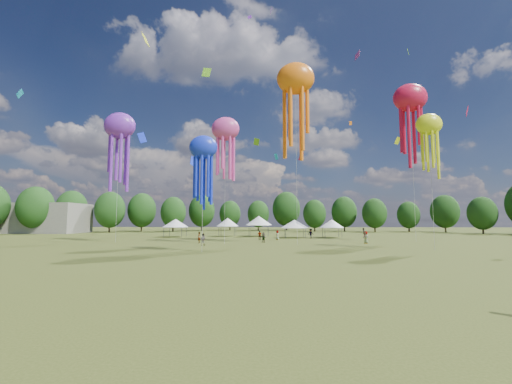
{
  "coord_description": "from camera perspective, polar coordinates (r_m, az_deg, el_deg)",
  "views": [
    {
      "loc": [
        -0.38,
        -14.02,
        3.47
      ],
      "look_at": [
        -1.74,
        15.0,
        6.0
      ],
      "focal_mm": 22.78,
      "sensor_mm": 36.0,
      "label": 1
    }
  ],
  "objects": [
    {
      "name": "hangar",
      "position": [
        111.93,
        -37.2,
        -3.7
      ],
      "size": [
        40.0,
        12.0,
        8.0
      ],
      "primitive_type": "cube",
      "color": "gray",
      "rests_on": "ground"
    },
    {
      "name": "small_kites",
      "position": [
        62.39,
        3.93,
        20.74
      ],
      "size": [
        75.72,
        62.58,
        42.43
      ],
      "color": "#D94099",
      "rests_on": "ground"
    },
    {
      "name": "treeline",
      "position": [
        76.67,
        0.07,
        -2.68
      ],
      "size": [
        201.57,
        95.24,
        13.43
      ],
      "color": "#38281C",
      "rests_on": "ground"
    },
    {
      "name": "spectators_far",
      "position": [
        58.62,
        9.04,
        -7.46
      ],
      "size": [
        30.36,
        18.58,
        1.88
      ],
      "color": "gray",
      "rests_on": "ground"
    },
    {
      "name": "spectator_near",
      "position": [
        45.85,
        -9.32,
        -8.21
      ],
      "size": [
        0.91,
        0.76,
        1.66
      ],
      "primitive_type": "imported",
      "rotation": [
        0.0,
        0.0,
        2.97
      ],
      "color": "gray",
      "rests_on": "ground"
    },
    {
      "name": "show_kites",
      "position": [
        51.44,
        4.86,
        12.25
      ],
      "size": [
        53.44,
        22.02,
        27.24
      ],
      "color": "#D94099",
      "rests_on": "ground"
    },
    {
      "name": "festival_tents",
      "position": [
        68.27,
        -0.22,
        -5.37
      ],
      "size": [
        37.23,
        10.84,
        4.4
      ],
      "color": "#47474C",
      "rests_on": "ground"
    },
    {
      "name": "ground",
      "position": [
        14.44,
        4.34,
        -18.86
      ],
      "size": [
        300.0,
        300.0,
        0.0
      ],
      "primitive_type": "plane",
      "color": "#384416",
      "rests_on": "ground"
    }
  ]
}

